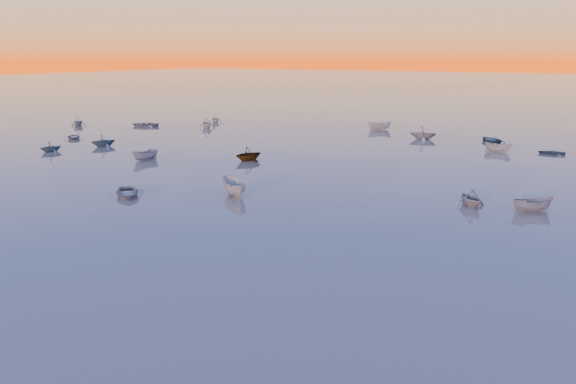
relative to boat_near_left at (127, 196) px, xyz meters
The scene contains 5 objects.
ground 76.98m from the boat_near_left, 80.87° to the left, with size 600.00×600.00×0.00m, color slate.
moored_fleet 31.47m from the boat_near_left, 67.16° to the left, with size 124.00×58.00×1.20m, color silver, non-canonical shape.
boat_near_left is the anchor object (origin of this frame).
boat_near_center 35.31m from the boat_near_left, 21.26° to the left, with size 3.48×1.47×1.21m, color gray.
boat_near_right 30.56m from the boat_near_left, 23.16° to the left, with size 3.39×1.53×1.19m, color gray.
Camera 1 is at (25.14, -12.01, 12.69)m, focal length 35.00 mm.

